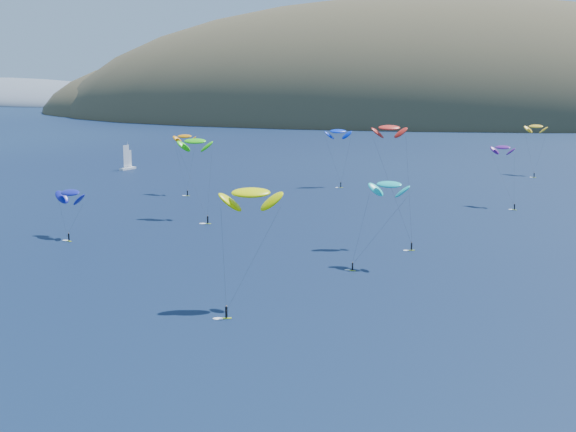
{
  "coord_description": "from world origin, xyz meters",
  "views": [
    {
      "loc": [
        30.36,
        -79.84,
        39.61
      ],
      "look_at": [
        0.72,
        80.0,
        9.0
      ],
      "focal_mm": 50.0,
      "sensor_mm": 36.0,
      "label": 1
    }
  ],
  "objects": [
    {
      "name": "ground",
      "position": [
        0.0,
        0.0,
        0.0
      ],
      "size": [
        2800.0,
        2800.0,
        0.0
      ],
      "primitive_type": "plane",
      "color": "black",
      "rests_on": "ground"
    },
    {
      "name": "island",
      "position": [
        39.4,
        562.36,
        -10.74
      ],
      "size": [
        730.0,
        300.0,
        210.0
      ],
      "color": "#3D3526",
      "rests_on": "ground"
    },
    {
      "name": "headland",
      "position": [
        -445.26,
        750.08,
        -3.36
      ],
      "size": [
        460.0,
        250.0,
        60.0
      ],
      "color": "slate",
      "rests_on": "ground"
    },
    {
      "name": "sailboat",
      "position": [
        -86.61,
        211.12,
        0.92
      ],
      "size": [
        9.09,
        8.34,
        10.85
      ],
      "rotation": [
        0.0,
        0.0,
        -0.37
      ],
      "color": "white",
      "rests_on": "ground"
    },
    {
      "name": "kitesurfer_1",
      "position": [
        -47.37,
        161.31,
        17.7
      ],
      "size": [
        7.82,
        9.68,
        19.82
      ],
      "rotation": [
        0.0,
        0.0,
        -0.15
      ],
      "color": "#A7CD16",
      "rests_on": "ground"
    },
    {
      "name": "kitesurfer_2",
      "position": [
        0.34,
        48.21,
        18.78
      ],
      "size": [
        11.03,
        14.07,
        21.62
      ],
      "rotation": [
        0.0,
        0.0,
        0.32
      ],
      "color": "#A7CD16",
      "rests_on": "ground"
    },
    {
      "name": "kitesurfer_3",
      "position": [
        -32.26,
        123.33,
        19.89
      ],
      "size": [
        11.65,
        13.22,
        22.49
      ],
      "rotation": [
        0.0,
        0.0,
        0.02
      ],
      "color": "#A7CD16",
      "rests_on": "ground"
    },
    {
      "name": "kitesurfer_4",
      "position": [
        -1.84,
        185.22,
        18.07
      ],
      "size": [
        9.45,
        9.12,
        20.52
      ],
      "rotation": [
        0.0,
        0.0,
        0.34
      ],
      "color": "#A7CD16",
      "rests_on": "ground"
    },
    {
      "name": "kitesurfer_5",
      "position": [
        21.34,
        79.79,
        16.15
      ],
      "size": [
        11.49,
        11.09,
        18.47
      ],
      "rotation": [
        0.0,
        0.0,
        -0.31
      ],
      "color": "#A7CD16",
      "rests_on": "ground"
    },
    {
      "name": "kitesurfer_6",
      "position": [
        49.18,
        156.6,
        16.47
      ],
      "size": [
        7.73,
        12.71,
        18.46
      ],
      "rotation": [
        0.0,
        0.0,
        -0.46
      ],
      "color": "#A7CD16",
      "rests_on": "ground"
    },
    {
      "name": "kitesurfer_9",
      "position": [
        19.99,
        99.73,
        25.92
      ],
      "size": [
        10.7,
        10.88,
        28.11
      ],
      "rotation": [
        0.0,
        0.0,
        0.26
      ],
      "color": "#A7CD16",
      "rests_on": "ground"
    },
    {
      "name": "kitesurfer_10",
      "position": [
        -53.8,
        93.38,
        10.24
      ],
      "size": [
        10.01,
        10.78,
        12.79
      ],
      "rotation": [
        0.0,
        0.0,
        -0.46
      ],
      "color": "#A7CD16",
      "rests_on": "ground"
    },
    {
      "name": "kitesurfer_11",
      "position": [
        66.29,
        228.15,
        17.46
      ],
      "size": [
        9.1,
        15.71,
        19.8
      ],
      "rotation": [
        0.0,
        0.0,
        -0.45
      ],
      "color": "#A7CD16",
      "rests_on": "ground"
    }
  ]
}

